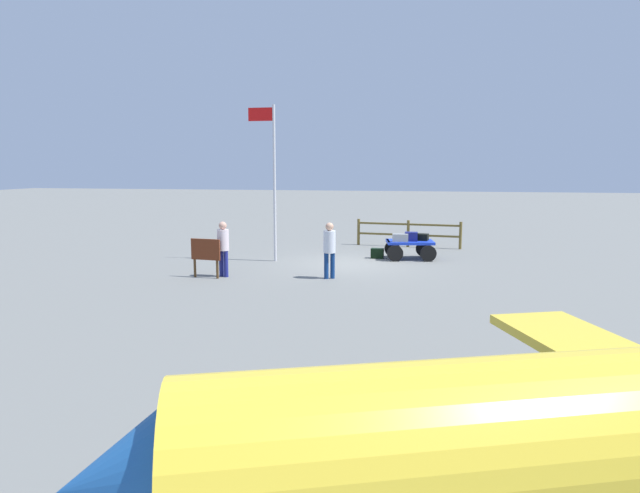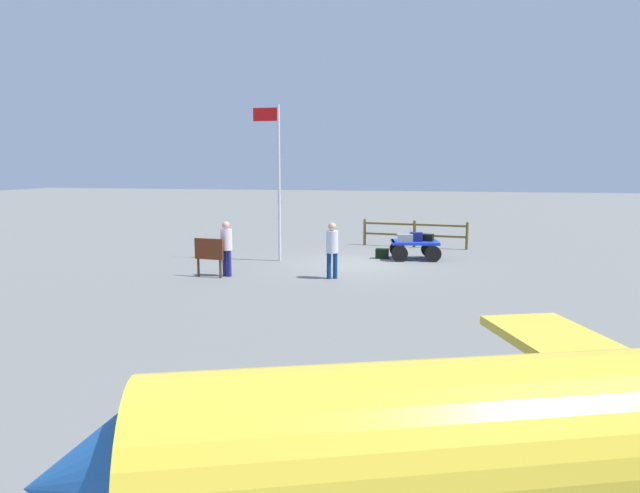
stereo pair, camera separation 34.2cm
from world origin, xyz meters
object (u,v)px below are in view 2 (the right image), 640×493
(worker_lead, at_px, (332,245))
(suitcase_dark, at_px, (425,237))
(suitcase_navy, at_px, (416,237))
(suitcase_olive, at_px, (382,254))
(flagpole, at_px, (277,172))
(suitcase_grey, at_px, (405,238))
(worker_trailing, at_px, (226,244))
(luggage_cart, at_px, (414,246))
(signboard, at_px, (209,252))

(worker_lead, bearing_deg, suitcase_dark, -121.48)
(suitcase_navy, xyz_separation_m, suitcase_olive, (1.26, 0.00, -0.67))
(flagpole, bearing_deg, worker_lead, 133.04)
(suitcase_grey, distance_m, suitcase_navy, 0.49)
(suitcase_grey, distance_m, worker_trailing, 6.78)
(worker_trailing, bearing_deg, suitcase_olive, -134.96)
(suitcase_olive, xyz_separation_m, worker_trailing, (4.46, 4.47, 0.85))
(worker_lead, bearing_deg, suitcase_navy, -119.92)
(suitcase_olive, bearing_deg, luggage_cart, -175.39)
(suitcase_olive, relative_size, signboard, 0.39)
(suitcase_dark, relative_size, signboard, 0.54)
(suitcase_olive, relative_size, worker_trailing, 0.28)
(worker_lead, xyz_separation_m, worker_trailing, (3.34, 0.34, -0.00))
(suitcase_navy, relative_size, suitcase_dark, 0.71)
(suitcase_olive, bearing_deg, suitcase_navy, -179.83)
(suitcase_grey, xyz_separation_m, worker_trailing, (5.33, 4.18, 0.20))
(flagpole, bearing_deg, worker_trailing, 76.94)
(flagpole, distance_m, signboard, 4.39)
(suitcase_grey, xyz_separation_m, suitcase_dark, (-0.71, -0.57, -0.02))
(flagpole, bearing_deg, suitcase_grey, -167.25)
(suitcase_grey, height_order, flagpole, flagpole)
(suitcase_olive, bearing_deg, signboard, 43.83)
(suitcase_grey, relative_size, suitcase_dark, 0.89)
(luggage_cart, distance_m, suitcase_navy, 0.39)
(suitcase_grey, bearing_deg, flagpole, 12.75)
(suitcase_dark, bearing_deg, flagpole, 16.86)
(suitcase_dark, height_order, suitcase_olive, suitcase_dark)
(suitcase_olive, relative_size, worker_lead, 0.28)
(flagpole, bearing_deg, suitcase_olive, -160.39)
(suitcase_grey, distance_m, suitcase_dark, 0.91)
(suitcase_grey, relative_size, suitcase_olive, 1.23)
(luggage_cart, distance_m, flagpole, 5.84)
(suitcase_grey, relative_size, signboard, 0.48)
(suitcase_dark, distance_m, worker_trailing, 7.69)
(worker_lead, bearing_deg, worker_trailing, 5.78)
(worker_trailing, xyz_separation_m, flagpole, (-0.73, -3.14, 2.23))
(luggage_cart, height_order, worker_trailing, worker_trailing)
(suitcase_grey, distance_m, worker_lead, 4.33)
(suitcase_olive, height_order, flagpole, flagpole)
(suitcase_navy, relative_size, suitcase_olive, 0.98)
(worker_trailing, relative_size, signboard, 1.43)
(suitcase_olive, bearing_deg, worker_lead, 74.83)
(signboard, bearing_deg, suitcase_olive, -136.17)
(luggage_cart, relative_size, suitcase_dark, 2.97)
(signboard, bearing_deg, worker_lead, -170.88)
(luggage_cart, bearing_deg, worker_trailing, 38.90)
(worker_trailing, relative_size, flagpole, 0.31)
(suitcase_dark, bearing_deg, signboard, 37.61)
(suitcase_navy, relative_size, flagpole, 0.08)
(suitcase_grey, xyz_separation_m, signboard, (5.81, 4.46, -0.04))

